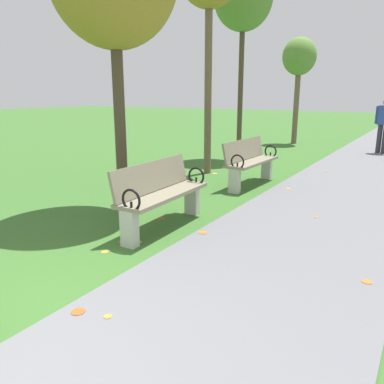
% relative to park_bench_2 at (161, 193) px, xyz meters
% --- Properties ---
extents(park_bench_2, '(0.52, 1.61, 0.90)m').
position_rel_park_bench_2_xyz_m(park_bench_2, '(0.00, 0.00, 0.00)').
color(park_bench_2, gray).
rests_on(park_bench_2, ground).
extents(park_bench_3, '(0.53, 1.62, 0.90)m').
position_rel_park_bench_2_xyz_m(park_bench_3, '(0.00, 2.96, 0.00)').
color(park_bench_3, gray).
rests_on(park_bench_3, ground).
extents(tree_4, '(1.16, 1.16, 3.66)m').
position_rel_park_bench_2_xyz_m(tree_4, '(-1.26, 9.89, 2.45)').
color(tree_4, brown).
rests_on(tree_4, ground).
extents(pedestrian_walking, '(0.52, 0.28, 1.62)m').
position_rel_park_bench_2_xyz_m(pedestrian_walking, '(1.74, 8.81, 0.44)').
color(pedestrian_walking, '#2D2D38').
rests_on(pedestrian_walking, paved_walkway).
extents(scattered_leaves, '(4.79, 10.49, 0.02)m').
position_rel_park_bench_2_xyz_m(scattered_leaves, '(0.15, 0.30, -0.47)').
color(scattered_leaves, '#93511E').
rests_on(scattered_leaves, ground).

